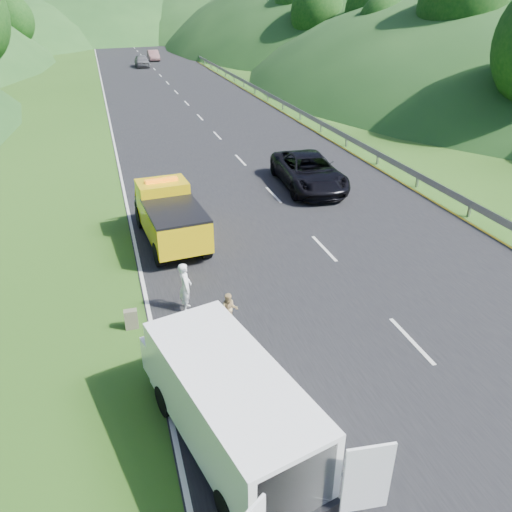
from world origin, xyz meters
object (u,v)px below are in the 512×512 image
object	(u,v)px
tow_truck	(169,215)
woman	(187,309)
worker	(317,498)
suitcase	(131,319)
white_van	(227,401)
spare_tire	(305,500)
child	(230,325)
passing_suv	(308,187)

from	to	relation	value
tow_truck	woman	bearing A→B (deg)	-97.93
worker	suitcase	xyz separation A→B (m)	(-2.96, 6.73, 0.30)
worker	white_van	bearing A→B (deg)	128.18
tow_truck	spare_tire	world-z (taller)	tow_truck
white_van	woman	distance (m)	5.51
worker	spare_tire	world-z (taller)	worker
child	worker	distance (m)	6.02
passing_suv	suitcase	bearing A→B (deg)	-130.65
tow_truck	woman	world-z (taller)	tow_truck
woman	child	xyz separation A→B (m)	(1.06, -1.20, 0.00)
worker	spare_tire	bearing A→B (deg)	178.25
suitcase	spare_tire	size ratio (longest dim) A/B	1.02
white_van	woman	xyz separation A→B (m)	(0.04, 5.38, -1.19)
tow_truck	suitcase	bearing A→B (deg)	-114.61
white_van	woman	bearing A→B (deg)	76.26
white_van	passing_suv	world-z (taller)	white_van
child	passing_suv	xyz separation A→B (m)	(6.73, 10.35, 0.00)
tow_truck	white_van	bearing A→B (deg)	-96.53
woman	child	world-z (taller)	woman
passing_suv	tow_truck	bearing A→B (deg)	-147.08
woman	worker	bearing A→B (deg)	-163.22
suitcase	tow_truck	bearing A→B (deg)	70.20
suitcase	spare_tire	world-z (taller)	suitcase
spare_tire	child	bearing A→B (deg)	89.68
white_van	worker	bearing A→B (deg)	-68.00
woman	child	bearing A→B (deg)	-131.61
woman	passing_suv	distance (m)	12.02
child	suitcase	bearing A→B (deg)	178.25
white_van	passing_suv	bearing A→B (deg)	48.37
white_van	spare_tire	bearing A→B (deg)	-72.91
passing_suv	worker	bearing A→B (deg)	-107.88
tow_truck	woman	size ratio (longest dim) A/B	3.41
spare_tire	passing_suv	bearing A→B (deg)	67.52
tow_truck	suitcase	xyz separation A→B (m)	(-1.97, -5.47, -0.80)
suitcase	worker	bearing A→B (deg)	-66.26
worker	tow_truck	bearing A→B (deg)	97.49
tow_truck	spare_tire	xyz separation A→B (m)	(0.75, -12.18, -1.11)
white_van	worker	world-z (taller)	white_van
child	suitcase	distance (m)	2.86
white_van	child	xyz separation A→B (m)	(1.10, 4.19, -1.19)
child	worker	size ratio (longest dim) A/B	0.67
worker	passing_suv	bearing A→B (deg)	71.10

